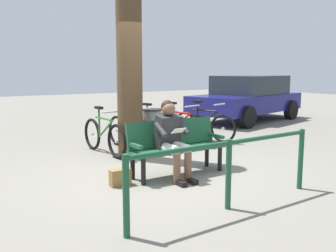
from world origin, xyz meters
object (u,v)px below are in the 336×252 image
litter_bin (152,130)px  bicycle_blue (153,130)px  bench (175,143)px  tree_trunk (129,51)px  handbag (120,177)px  bicycle_green (204,125)px  bicycle_black (178,128)px  bicycle_silver (130,132)px  bicycle_red (104,136)px  parked_car (248,97)px  person_reading (171,136)px

litter_bin → bicycle_blue: size_ratio=0.52×
bench → tree_trunk: size_ratio=0.40×
handbag → bicycle_green: (-3.16, -2.13, 0.24)m
litter_bin → bicycle_black: bearing=-154.4°
litter_bin → bicycle_silver: size_ratio=0.52×
bicycle_green → bicycle_blue: 1.38m
bench → litter_bin: (-0.50, -1.62, -0.07)m
bicycle_blue → bicycle_red: same height
handbag → litter_bin: size_ratio=0.34×
bicycle_green → handbag: bearing=-76.7°
bicycle_silver → parked_car: parked_car is taller
bicycle_black → bicycle_silver: 1.20m
handbag → bicycle_silver: bearing=-119.4°
person_reading → bicycle_red: size_ratio=0.72×
person_reading → bicycle_blue: person_reading is taller
person_reading → bicycle_black: (-1.59, -2.22, -0.31)m
bicycle_black → handbag: bearing=-63.1°
bench → litter_bin: bearing=-107.7°
bicycle_green → bicycle_black: size_ratio=0.97×
bicycle_silver → tree_trunk: bearing=-31.9°
bicycle_black → tree_trunk: bearing=-81.8°
tree_trunk → bicycle_red: (0.33, -0.52, -1.65)m
handbag → parked_car: parked_car is taller
tree_trunk → bicycle_red: tree_trunk is taller
handbag → bicycle_red: (-0.59, -2.04, 0.24)m
bicycle_silver → parked_car: bearing=103.4°
person_reading → handbag: 1.00m
bench → bicycle_blue: size_ratio=0.96×
bench → bicycle_green: size_ratio=1.01×
person_reading → bicycle_black: 2.75m
person_reading → parked_car: 7.06m
bicycle_black → bicycle_blue: bearing=-106.2°
litter_bin → bicycle_red: 0.98m
handbag → bicycle_silver: bicycle_silver is taller
person_reading → litter_bin: size_ratio=1.37×
litter_bin → bicycle_green: size_ratio=0.55×
tree_trunk → parked_car: bearing=-154.7°
parked_car → bicycle_red: bearing=5.5°
bicycle_silver → bicycle_red: same height
bicycle_green → bicycle_blue: size_ratio=0.95×
litter_bin → bicycle_blue: (-0.26, -0.46, -0.08)m
handbag → bicycle_silver: 2.51m
bicycle_red → handbag: bearing=-21.8°
bench → handbag: bench is taller
bench → bicycle_red: 2.00m
bicycle_silver → bench: bearing=-13.0°
tree_trunk → handbag: bearing=58.8°
bicycle_green → bicycle_blue: (1.38, -0.03, 0.00)m
bicycle_red → parked_car: (-5.90, -2.11, 0.41)m
litter_bin → parked_car: parked_car is taller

